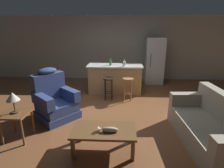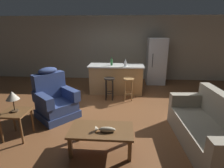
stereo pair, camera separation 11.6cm
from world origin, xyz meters
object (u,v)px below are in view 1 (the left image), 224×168
object	(u,v)px
bar_stool_left	(109,85)
bar_stool_right	(128,85)
fish_figurine	(108,130)
bottle_short_amber	(124,64)
bottle_tall_green	(110,62)
refrigerator	(154,61)
table_lamp	(13,97)
recliner_near_lamp	(55,101)
kitchen_island	(115,79)
coffee_table	(104,132)
couch	(211,128)
end_table	(16,117)

from	to	relation	value
bar_stool_left	bar_stool_right	bearing A→B (deg)	0.00
fish_figurine	bottle_short_amber	xyz separation A→B (m)	(0.32, 2.85, 0.57)
bottle_tall_green	refrigerator	bearing A→B (deg)	37.79
bottle_short_amber	table_lamp	bearing A→B (deg)	-130.00
fish_figurine	recliner_near_lamp	distance (m)	1.88
table_lamp	bottle_tall_green	distance (m)	3.15
kitchen_island	table_lamp	bearing A→B (deg)	-123.35
bar_stool_right	bottle_short_amber	xyz separation A→B (m)	(-0.11, 0.39, 0.56)
bar_stool_left	refrigerator	size ratio (longest dim) A/B	0.39
bottle_tall_green	bottle_short_amber	distance (m)	0.47
kitchen_island	coffee_table	bearing A→B (deg)	-91.93
couch	recliner_near_lamp	distance (m)	3.38
recliner_near_lamp	bottle_short_amber	xyz separation A→B (m)	(1.70, 1.57, 0.61)
fish_figurine	table_lamp	world-z (taller)	table_lamp
couch	end_table	distance (m)	3.65
fish_figurine	recliner_near_lamp	world-z (taller)	recliner_near_lamp
end_table	refrigerator	bearing A→B (deg)	50.10
end_table	kitchen_island	size ratio (longest dim) A/B	0.31
kitchen_island	bar_stool_right	size ratio (longest dim) A/B	2.65
couch	bottle_short_amber	distance (m)	3.03
coffee_table	recliner_near_lamp	size ratio (longest dim) A/B	0.92
refrigerator	bottle_short_amber	bearing A→B (deg)	-129.81
bar_stool_left	coffee_table	bearing A→B (deg)	-88.37
kitchen_island	bottle_short_amber	bearing A→B (deg)	-38.53
couch	kitchen_island	world-z (taller)	kitchen_island
end_table	kitchen_island	world-z (taller)	kitchen_island
couch	table_lamp	distance (m)	3.69
bar_stool_left	fish_figurine	bearing A→B (deg)	-86.61
table_lamp	refrigerator	size ratio (longest dim) A/B	0.23
end_table	coffee_table	bearing A→B (deg)	-8.84
recliner_near_lamp	bar_stool_right	world-z (taller)	recliner_near_lamp
couch	bottle_tall_green	bearing A→B (deg)	-56.09
kitchen_island	bar_stool_right	bearing A→B (deg)	-57.14
bottle_short_amber	couch	bearing A→B (deg)	-58.33
recliner_near_lamp	bar_stool_left	world-z (taller)	recliner_near_lamp
couch	kitchen_island	size ratio (longest dim) A/B	1.08
end_table	table_lamp	size ratio (longest dim) A/B	1.37
coffee_table	couch	world-z (taller)	couch
fish_figurine	table_lamp	xyz separation A→B (m)	(-1.78, 0.35, 0.41)
kitchen_island	bar_stool_right	world-z (taller)	kitchen_island
recliner_near_lamp	table_lamp	world-z (taller)	recliner_near_lamp
coffee_table	fish_figurine	distance (m)	0.15
refrigerator	fish_figurine	bearing A→B (deg)	-109.49
end_table	bar_stool_left	xyz separation A→B (m)	(1.64, 2.12, 0.01)
couch	refrigerator	size ratio (longest dim) A/B	1.10
bar_stool_right	bottle_tall_green	world-z (taller)	bottle_tall_green
bottle_tall_green	end_table	bearing A→B (deg)	-121.82
recliner_near_lamp	end_table	distance (m)	1.02
bottle_short_amber	bottle_tall_green	bearing A→B (deg)	159.43
fish_figurine	table_lamp	distance (m)	1.86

